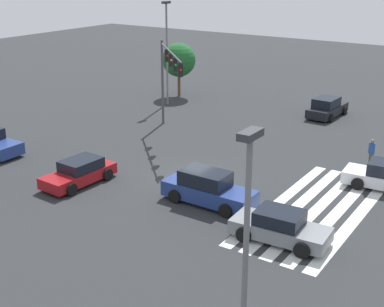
# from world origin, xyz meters

# --- Properties ---
(ground_plane) EXTENTS (114.81, 114.81, 0.00)m
(ground_plane) POSITION_xyz_m (0.00, 0.00, 0.00)
(ground_plane) COLOR #2B2D30
(crosswalk_markings) EXTENTS (11.29, 4.40, 0.01)m
(crosswalk_markings) POSITION_xyz_m (0.00, -7.33, 0.00)
(crosswalk_markings) COLOR silver
(crosswalk_markings) RESTS_ON ground_plane
(traffic_signal_mast) EXTENTS (5.73, 5.73, 6.21)m
(traffic_signal_mast) POSITION_xyz_m (5.66, 5.66, 4.77)
(traffic_signal_mast) COLOR #47474C
(traffic_signal_mast) RESTS_ON ground_plane
(car_2) EXTENTS (4.43, 2.18, 1.55)m
(car_2) POSITION_xyz_m (16.48, -1.72, 0.71)
(car_2) COLOR black
(car_2) RESTS_ON ground_plane
(car_3) EXTENTS (1.96, 4.80, 1.71)m
(car_3) POSITION_xyz_m (-2.28, -2.48, 0.79)
(car_3) COLOR navy
(car_3) RESTS_ON ground_plane
(car_4) EXTENTS (4.31, 2.17, 1.35)m
(car_4) POSITION_xyz_m (-3.99, 4.75, 0.64)
(car_4) COLOR maroon
(car_4) RESTS_ON ground_plane
(car_5) EXTENTS (2.18, 4.34, 1.41)m
(car_5) POSITION_xyz_m (-3.79, -7.12, 0.66)
(car_5) COLOR gray
(car_5) RESTS_ON ground_plane
(pedestrian) EXTENTS (0.41, 0.41, 1.74)m
(pedestrian) POSITION_xyz_m (7.32, -7.80, 0.98)
(pedestrian) COLOR brown
(pedestrian) RESTS_ON ground_plane
(street_light_pole_a) EXTENTS (0.80, 0.36, 7.62)m
(street_light_pole_a) POSITION_xyz_m (-11.98, -9.72, 4.60)
(street_light_pole_a) COLOR slate
(street_light_pole_a) RESTS_ON ground_plane
(street_light_pole_b) EXTENTS (0.80, 0.36, 8.50)m
(street_light_pole_b) POSITION_xyz_m (12.76, 11.03, 5.06)
(street_light_pole_b) COLOR slate
(street_light_pole_b) RESTS_ON ground_plane
(tree_corner_c) EXTENTS (2.98, 2.98, 4.78)m
(tree_corner_c) POSITION_xyz_m (15.60, 11.81, 3.28)
(tree_corner_c) COLOR brown
(tree_corner_c) RESTS_ON ground_plane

